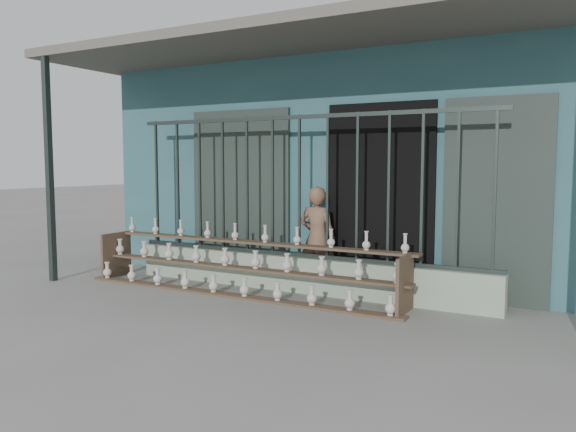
% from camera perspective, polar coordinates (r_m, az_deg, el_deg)
% --- Properties ---
extents(ground, '(60.00, 60.00, 0.00)m').
position_cam_1_polar(ground, '(6.19, -4.50, -10.02)').
color(ground, slate).
extents(workshop_building, '(7.40, 6.60, 3.21)m').
position_cam_1_polar(workshop_building, '(9.79, 9.13, 5.17)').
color(workshop_building, '#2D585F').
rests_on(workshop_building, ground).
extents(parapet_wall, '(5.00, 0.20, 0.45)m').
position_cam_1_polar(parapet_wall, '(7.23, 1.14, -5.93)').
color(parapet_wall, '#99AC93').
rests_on(parapet_wall, ground).
extents(security_fence, '(5.00, 0.04, 1.80)m').
position_cam_1_polar(security_fence, '(7.10, 1.16, 3.00)').
color(security_fence, '#283330').
rests_on(security_fence, parapet_wall).
extents(shelf_rack, '(4.50, 0.68, 0.85)m').
position_cam_1_polar(shelf_rack, '(7.18, -4.97, -4.97)').
color(shelf_rack, brown).
rests_on(shelf_rack, ground).
extents(elderly_woman, '(0.50, 0.34, 1.35)m').
position_cam_1_polar(elderly_woman, '(7.34, 2.99, -2.23)').
color(elderly_woman, brown).
rests_on(elderly_woman, ground).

